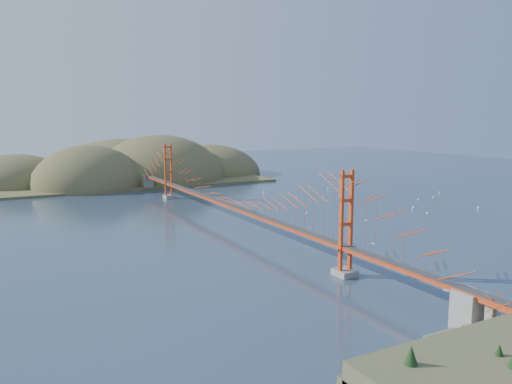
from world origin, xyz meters
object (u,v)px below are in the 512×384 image
fort (490,329)px  sailboat_2 (413,208)px  bridge (228,182)px  sailboat_0 (366,220)px  sailboat_1 (296,197)px

fort → sailboat_2: bearing=50.3°
bridge → sailboat_0: 24.20m
bridge → sailboat_2: bearing=-6.9°
sailboat_1 → sailboat_0: 26.40m
sailboat_0 → fort: bearing=-118.3°
sailboat_1 → sailboat_0: bearing=-96.5°
bridge → sailboat_2: bridge is taller
fort → sailboat_0: bearing=61.7°
bridge → fort: 48.40m
sailboat_2 → sailboat_0: size_ratio=1.04×
fort → bridge: bearing=90.5°
fort → sailboat_0: size_ratio=5.30×
sailboat_1 → sailboat_0: sailboat_0 is taller
sailboat_0 → sailboat_1: bearing=83.5°
bridge → sailboat_1: size_ratio=140.39×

